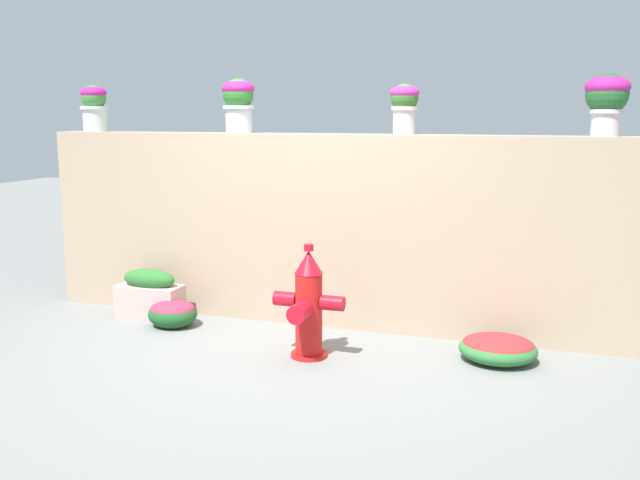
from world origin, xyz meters
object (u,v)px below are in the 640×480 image
Objects in this scene: potted_plant_1 at (238,100)px; potted_plant_2 at (404,103)px; flower_bush_left at (498,348)px; potted_plant_3 at (607,97)px; fire_hydrant at (308,306)px; flower_bush_right at (173,313)px; planter_box at (150,295)px; potted_plant_0 at (94,105)px.

potted_plant_1 is 1.15× the size of potted_plant_2.
flower_bush_left is (0.86, -0.54, -1.79)m from potted_plant_2.
potted_plant_2 is 0.70× the size of flower_bush_left.
potted_plant_3 is (2.98, 0.03, 0.01)m from potted_plant_1.
potted_plant_2 reaches higher than fire_hydrant.
flower_bush_right reaches higher than flower_bush_left.
planter_box is at bearing 177.43° from flower_bush_left.
potted_plant_0 is at bearing 179.74° from potted_plant_1.
potted_plant_1 is 2.02m from fire_hydrant.
potted_plant_2 is at bearing 147.78° from flower_bush_left.
fire_hydrant is at bearing -118.95° from potted_plant_2.
potted_plant_1 is 1.93m from flower_bush_right.
potted_plant_3 reaches higher than planter_box.
potted_plant_2 is at bearing 0.16° from potted_plant_0.
potted_plant_0 reaches higher than flower_bush_right.
potted_plant_3 is 2.71m from fire_hydrant.
potted_plant_1 is 1.09× the size of flower_bush_right.
fire_hydrant is (-2.02, -0.93, -1.54)m from potted_plant_3.
potted_plant_3 is 3.90m from flower_bush_right.
fire_hydrant is (2.45, -0.90, -1.50)m from potted_plant_0.
flower_bush_right is 0.73× the size of planter_box.
potted_plant_2 is 1.83m from fire_hydrant.
potted_plant_0 is at bearing 153.48° from flower_bush_right.
flower_bush_right is at bearing -128.01° from potted_plant_1.
potted_plant_3 is at bearing 9.43° from flower_bush_right.
potted_plant_0 reaches higher than flower_bush_left.
planter_box is (-0.73, -0.39, -1.71)m from potted_plant_1.
potted_plant_2 is at bearing -179.32° from potted_plant_3.
flower_bush_right is at bearing 165.12° from fire_hydrant.
potted_plant_0 reaches higher than planter_box.
potted_plant_3 is (1.52, 0.02, 0.04)m from potted_plant_2.
potted_plant_1 is 0.79× the size of planter_box.
potted_plant_2 is 2.79m from planter_box.
potted_plant_3 is at bearing 24.70° from fire_hydrant.
fire_hydrant is 1.45m from flower_bush_right.
flower_bush_right is (-0.42, -0.53, -1.81)m from potted_plant_1.
potted_plant_3 is (4.48, 0.03, 0.04)m from potted_plant_0.
potted_plant_0 is at bearing -179.84° from potted_plant_2.
flower_bush_left is 0.98× the size of planter_box.
fire_hydrant is 1.44m from flower_bush_left.
potted_plant_0 is 0.94× the size of potted_plant_3.
potted_plant_1 is at bearing 167.25° from flower_bush_left.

